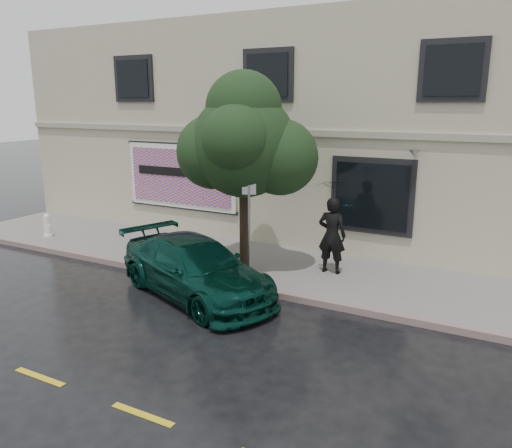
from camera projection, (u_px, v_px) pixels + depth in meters
The scene contains 12 objects.
ground at pixel (169, 304), 11.31m from camera, with size 90.00×90.00×0.00m, color black.
sidewalk at pixel (240, 261), 14.08m from camera, with size 20.00×3.50×0.15m, color gray.
curb at pixel (206, 280), 12.58m from camera, with size 20.00×0.18×0.16m, color gray.
road_marking at pixel (40, 377), 8.31m from camera, with size 19.00×0.12×0.01m, color gold.
building at pixel (317, 129), 18.20m from camera, with size 20.00×8.12×7.00m.
billboard at pixel (181, 176), 16.50m from camera, with size 4.30×0.16×2.20m.
car at pixel (195, 268), 11.66m from camera, with size 2.04×4.63×1.35m, color #08332A.
pedestrian at pixel (332, 235), 12.74m from camera, with size 0.72×0.47×1.98m, color black.
umbrella at pixel (334, 183), 12.41m from camera, with size 0.99×0.99×0.73m, color black.
street_tree at pixel (244, 146), 12.36m from camera, with size 2.61×2.61×4.58m.
fire_hydrant at pixel (48, 225), 16.32m from camera, with size 0.31×0.29×0.77m.
sign_pole at pixel (249, 219), 11.83m from camera, with size 0.31×0.14×2.67m.
Camera 1 is at (6.68, -8.40, 4.47)m, focal length 35.00 mm.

